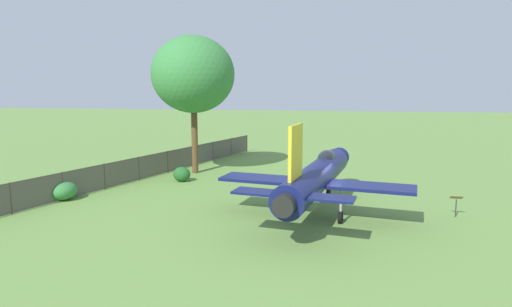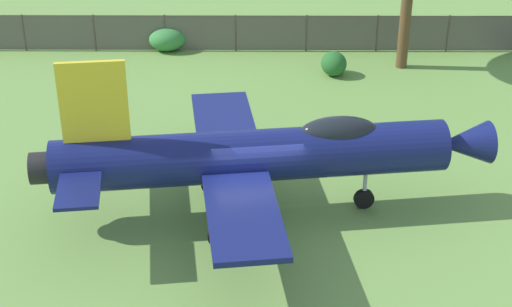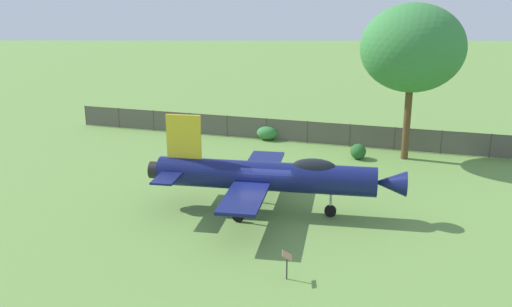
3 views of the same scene
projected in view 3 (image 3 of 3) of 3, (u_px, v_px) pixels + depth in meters
ground_plane at (265, 212)px, 29.00m from camera, size 200.00×200.00×0.00m
display_jet at (272, 176)px, 28.37m from camera, size 13.04×9.85×4.97m
shade_tree at (413, 48)px, 36.06m from camera, size 6.72×6.07×10.26m
perimeter_fence at (307, 131)px, 41.76m from camera, size 36.44×11.21×1.68m
shrub_near_fence at (268, 133)px, 42.81m from camera, size 1.71×1.41×1.07m
shrub_by_tree at (358, 151)px, 37.96m from camera, size 1.05×1.19×1.02m
info_plaque at (287, 260)px, 22.07m from camera, size 0.41×0.61×1.14m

